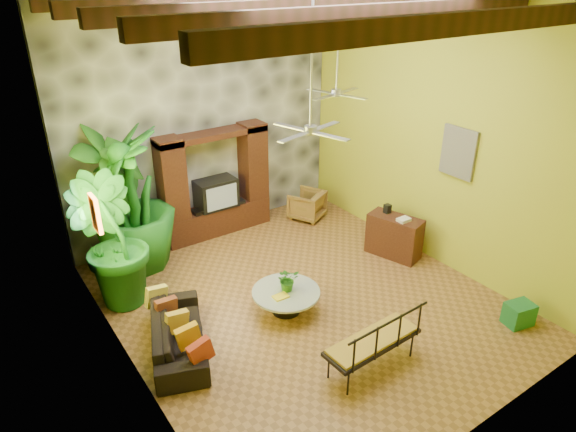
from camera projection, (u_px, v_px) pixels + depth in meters
ground at (302, 299)px, 9.02m from camera, size 7.00×7.00×0.00m
back_wall at (203, 116)px, 10.49m from camera, size 6.00×0.02×5.00m
left_wall at (110, 214)px, 6.37m from camera, size 0.02×7.00×5.00m
right_wall at (435, 133)px, 9.45m from camera, size 0.02×7.00×5.00m
stone_accent_wall at (204, 117)px, 10.45m from camera, size 5.98×0.10×4.98m
ceiling_beams at (307, 7)px, 6.91m from camera, size 5.95×5.36×0.22m
entertainment_center at (216, 191)px, 10.90m from camera, size 2.40×0.55×2.30m
ceiling_fan_front at (311, 116)px, 7.12m from camera, size 1.28×1.28×1.86m
ceiling_fan_back at (337, 81)px, 9.22m from camera, size 1.28×1.28×1.86m
wall_art_mask at (95, 214)px, 7.31m from camera, size 0.06×0.32×0.55m
wall_art_painting at (458, 153)px, 9.08m from camera, size 0.06×0.70×0.90m
sofa at (178, 334)px, 7.74m from camera, size 1.37×2.06×0.56m
wicker_armchair at (307, 205)px, 11.79m from camera, size 0.95×0.96×0.65m
tall_plant_a at (114, 196)px, 9.56m from camera, size 1.80×1.69×2.83m
tall_plant_b at (109, 243)px, 8.47m from camera, size 1.62×1.63×2.32m
tall_plant_c at (132, 201)px, 9.47m from camera, size 1.76×1.76×2.74m
coffee_table at (286, 298)px, 8.61m from camera, size 1.14×1.14×0.40m
centerpiece_plant at (288, 279)px, 8.50m from camera, size 0.43×0.40×0.41m
yellow_tray at (281, 297)px, 8.38m from camera, size 0.25×0.18×0.03m
iron_bench at (377, 340)px, 7.22m from camera, size 1.53×0.59×0.57m
side_console at (394, 236)px, 10.23m from camera, size 0.76×1.15×0.84m
green_bin at (519, 314)px, 8.33m from camera, size 0.50×0.42×0.38m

